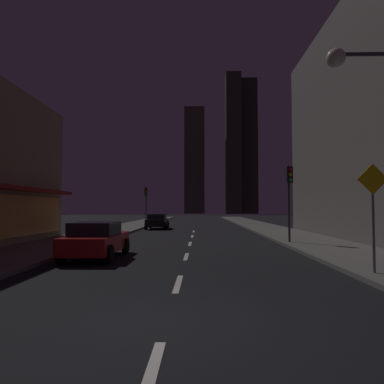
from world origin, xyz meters
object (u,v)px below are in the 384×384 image
(street_lamp_right, at_px, (364,104))
(traffic_light_far_left, at_px, (146,197))
(car_parked_near, at_px, (96,240))
(pedestrian_crossing_sign, at_px, (373,208))
(car_parked_far, at_px, (157,221))
(fire_hydrant_far_left, at_px, (99,232))
(traffic_light_near_right, at_px, (289,187))

(street_lamp_right, bearing_deg, traffic_light_far_left, 110.73)
(car_parked_near, height_order, pedestrian_crossing_sign, pedestrian_crossing_sign)
(car_parked_far, distance_m, fire_hydrant_far_left, 11.73)
(car_parked_far, relative_size, traffic_light_far_left, 1.01)
(car_parked_near, height_order, fire_hydrant_far_left, car_parked_near)
(car_parked_far, bearing_deg, traffic_light_far_left, 110.68)
(car_parked_far, xyz_separation_m, traffic_light_near_right, (9.10, -14.51, 2.45))
(car_parked_near, bearing_deg, street_lamp_right, -23.00)
(pedestrian_crossing_sign, bearing_deg, traffic_light_far_left, 111.14)
(street_lamp_right, bearing_deg, car_parked_far, 110.75)
(traffic_light_far_left, bearing_deg, street_lamp_right, -69.27)
(traffic_light_near_right, height_order, street_lamp_right, street_lamp_right)
(traffic_light_near_right, distance_m, street_lamp_right, 9.38)
(car_parked_near, distance_m, fire_hydrant_far_left, 8.71)
(pedestrian_crossing_sign, bearing_deg, street_lamp_right, -172.87)
(traffic_light_far_left, distance_m, pedestrian_crossing_sign, 30.81)
(car_parked_near, distance_m, traffic_light_far_left, 25.12)
(car_parked_near, xyz_separation_m, traffic_light_far_left, (-1.90, 24.93, 2.45))
(car_parked_far, distance_m, pedestrian_crossing_sign, 25.43)
(pedestrian_crossing_sign, bearing_deg, car_parked_far, 111.23)
(car_parked_far, height_order, street_lamp_right, street_lamp_right)
(car_parked_near, height_order, car_parked_far, same)
(car_parked_near, distance_m, pedestrian_crossing_sign, 10.03)
(traffic_light_near_right, bearing_deg, car_parked_near, -149.40)
(car_parked_near, bearing_deg, fire_hydrant_far_left, 105.32)
(car_parked_near, relative_size, traffic_light_near_right, 1.01)
(traffic_light_near_right, height_order, traffic_light_far_left, same)
(car_parked_near, distance_m, traffic_light_near_right, 10.85)
(car_parked_far, relative_size, traffic_light_near_right, 1.01)
(car_parked_near, height_order, street_lamp_right, street_lamp_right)
(fire_hydrant_far_left, height_order, pedestrian_crossing_sign, pedestrian_crossing_sign)
(street_lamp_right, height_order, pedestrian_crossing_sign, street_lamp_right)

